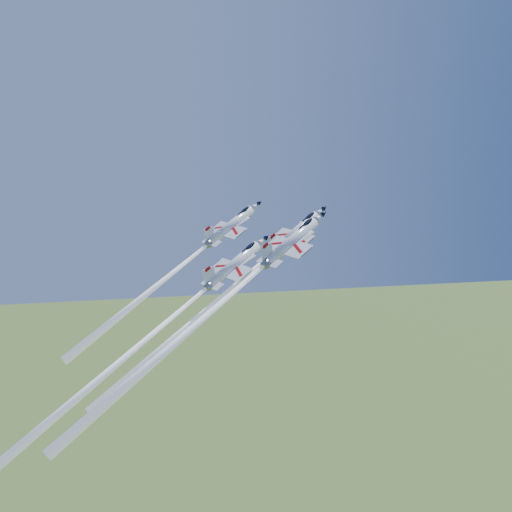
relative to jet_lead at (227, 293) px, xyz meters
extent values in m
cylinder|color=white|center=(13.39, 6.35, 8.76)|extent=(7.02, 5.05, 10.46)
cone|color=white|center=(18.47, 8.76, 12.09)|extent=(3.04, 2.73, 2.70)
cone|color=black|center=(19.65, 9.32, 12.87)|extent=(1.53, 1.38, 1.35)
cone|color=slate|center=(8.70, 4.13, 5.69)|extent=(2.59, 2.47, 1.83)
ellipsoid|color=black|center=(16.39, 7.75, 11.48)|extent=(2.91, 2.13, 2.15)
cube|color=black|center=(15.22, 7.18, 10.97)|extent=(0.98, 0.59, 0.76)
cube|color=white|center=(12.63, 6.00, 8.00)|extent=(6.82, 9.39, 2.23)
cube|color=white|center=(14.60, 8.21, 9.73)|extent=(2.87, 2.18, 1.62)
cube|color=white|center=(15.63, 6.15, 9.64)|extent=(2.87, 2.18, 1.62)
cube|color=white|center=(9.42, 4.47, 6.06)|extent=(3.63, 5.11, 1.15)
cube|color=white|center=(8.96, 4.18, 7.50)|extent=(3.00, 1.64, 3.51)
cube|color=#A4080A|center=(8.63, 3.97, 8.71)|extent=(1.16, 0.69, 1.00)
cube|color=black|center=(13.76, 6.57, 8.03)|extent=(7.44, 3.88, 4.81)
sphere|color=white|center=(8.52, 4.04, 5.57)|extent=(1.04, 0.95, 0.88)
cone|color=white|center=(-6.76, -3.20, -4.44)|extent=(19.54, 12.29, 35.00)
cylinder|color=white|center=(2.60, 13.11, 9.36)|extent=(6.83, 4.91, 10.17)
cone|color=white|center=(7.55, 15.45, 12.60)|extent=(2.96, 2.65, 2.62)
cone|color=black|center=(8.69, 16.00, 13.35)|extent=(1.49, 1.34, 1.32)
cone|color=slate|center=(-1.96, 10.94, 6.37)|extent=(2.52, 2.40, 1.78)
ellipsoid|color=black|center=(5.53, 14.47, 12.00)|extent=(2.83, 2.07, 2.09)
cube|color=black|center=(4.39, 13.91, 11.51)|extent=(0.96, 0.58, 0.74)
cube|color=white|center=(1.87, 12.77, 8.62)|extent=(6.63, 9.13, 2.17)
cube|color=white|center=(3.78, 14.91, 10.30)|extent=(2.79, 2.12, 1.58)
cube|color=white|center=(4.78, 12.91, 10.21)|extent=(2.79, 2.12, 1.58)
cube|color=white|center=(-1.26, 11.28, 6.73)|extent=(3.53, 4.97, 1.12)
cube|color=white|center=(-1.70, 11.00, 8.14)|extent=(2.91, 1.60, 3.41)
cube|color=#A4080A|center=(-2.03, 10.79, 9.31)|extent=(1.13, 0.67, 0.98)
cube|color=black|center=(2.97, 13.32, 8.65)|extent=(7.23, 3.77, 4.67)
sphere|color=white|center=(-2.13, 10.86, 6.26)|extent=(1.02, 0.93, 0.86)
cone|color=white|center=(-14.38, 5.05, -1.77)|extent=(16.04, 10.23, 28.28)
cylinder|color=white|center=(10.40, -2.61, 8.83)|extent=(7.16, 5.15, 10.67)
cone|color=white|center=(15.58, -0.15, 12.23)|extent=(3.10, 2.78, 2.75)
cone|color=black|center=(16.79, 0.42, 13.02)|extent=(1.56, 1.40, 1.38)
cone|color=slate|center=(5.61, -4.88, 5.70)|extent=(2.64, 2.52, 1.86)
ellipsoid|color=black|center=(13.47, -1.19, 11.60)|extent=(2.97, 2.17, 2.19)
cube|color=black|center=(12.27, -1.77, 11.08)|extent=(1.00, 0.60, 0.78)
cube|color=white|center=(9.62, -2.97, 8.05)|extent=(6.96, 9.57, 2.27)
cube|color=white|center=(11.63, -0.72, 9.81)|extent=(2.93, 2.22, 1.66)
cube|color=white|center=(12.69, -2.82, 9.73)|extent=(2.93, 2.22, 1.66)
cube|color=white|center=(6.35, -4.53, 6.07)|extent=(3.70, 5.21, 1.18)
cube|color=white|center=(5.88, -4.82, 7.55)|extent=(3.06, 1.67, 3.58)
cube|color=#A4080A|center=(5.54, -5.05, 8.78)|extent=(1.18, 0.70, 1.02)
cube|color=black|center=(10.78, -2.39, 8.09)|extent=(7.58, 3.96, 4.90)
sphere|color=white|center=(5.43, -4.97, 5.58)|extent=(1.06, 0.97, 0.90)
cone|color=white|center=(-10.48, -12.52, -4.85)|extent=(20.30, 12.75, 36.43)
cylinder|color=white|center=(1.37, 0.51, 4.65)|extent=(6.96, 5.00, 10.36)
cone|color=white|center=(6.41, 2.90, 7.95)|extent=(3.01, 2.71, 2.67)
cone|color=black|center=(7.58, 3.46, 8.72)|extent=(1.52, 1.36, 1.34)
cone|color=slate|center=(-3.28, -1.69, 1.61)|extent=(2.57, 2.45, 1.81)
ellipsoid|color=black|center=(4.35, 1.90, 7.34)|extent=(2.89, 2.11, 2.13)
cube|color=black|center=(3.19, 1.33, 6.84)|extent=(0.98, 0.59, 0.75)
cube|color=white|center=(0.62, 0.17, 3.90)|extent=(6.76, 9.30, 2.21)
cube|color=white|center=(2.57, 2.35, 5.61)|extent=(2.84, 2.16, 1.61)
cube|color=white|center=(3.59, 0.31, 5.52)|extent=(2.84, 2.16, 1.61)
cube|color=white|center=(-2.57, -1.35, 1.97)|extent=(3.60, 5.07, 1.14)
cube|color=white|center=(-3.02, -1.64, 3.40)|extent=(2.97, 1.63, 3.48)
cube|color=#A4080A|center=(-3.35, -1.85, 4.60)|extent=(1.15, 0.68, 1.00)
cube|color=black|center=(1.74, 0.73, 3.93)|extent=(7.37, 3.84, 4.76)
sphere|color=white|center=(-3.46, -1.78, 1.49)|extent=(1.03, 0.94, 0.87)
cone|color=white|center=(-21.14, -10.17, -10.10)|extent=(22.26, 13.86, 40.33)
camera|label=1|loc=(-11.78, -91.69, 25.08)|focal=40.00mm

